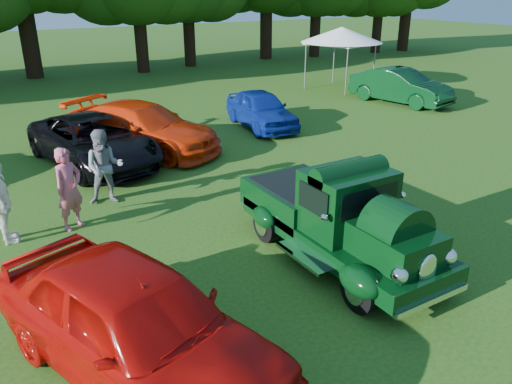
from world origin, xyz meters
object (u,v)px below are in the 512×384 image
spectator_white (2,203)px  canopy_tent (342,35)px  spectator_grey (105,167)px  red_convertible (136,323)px  spectator_pink (69,189)px  hero_pickup (338,219)px  back_car_orange (143,128)px  back_car_blue (261,109)px  back_car_black (94,141)px  back_car_green (400,86)px

spectator_white → canopy_tent: (16.56, 9.32, 1.74)m
spectator_grey → spectator_white: spectator_grey is taller
red_convertible → spectator_pink: spectator_pink is taller
hero_pickup → back_car_orange: bearing=96.2°
red_convertible → spectator_grey: bearing=58.8°
back_car_blue → spectator_pink: 9.34m
canopy_tent → back_car_orange: bearing=-157.9°
back_car_black → back_car_orange: 1.70m
back_car_black → back_car_orange: size_ratio=0.98×
canopy_tent → spectator_pink: bearing=-148.6°
back_car_orange → spectator_grey: bearing=-152.7°
back_car_orange → back_car_blue: 4.75m
hero_pickup → spectator_grey: hero_pickup is taller
hero_pickup → spectator_white: (-5.40, 3.94, 0.09)m
spectator_grey → canopy_tent: (14.23, 8.37, 1.71)m
spectator_pink → canopy_tent: (15.25, 9.32, 1.71)m
back_car_black → canopy_tent: bearing=10.7°
back_car_green → spectator_grey: bearing=-174.0°
back_car_green → spectator_pink: spectator_pink is taller
back_car_orange → spectator_white: bearing=-166.3°
spectator_grey → canopy_tent: bearing=48.2°
spectator_white → spectator_pink: bearing=-91.7°
back_car_blue → back_car_green: size_ratio=0.86×
spectator_grey → spectator_white: (-2.33, -0.95, -0.03)m
back_car_blue → spectator_white: 10.47m
red_convertible → spectator_pink: size_ratio=2.60×
hero_pickup → back_car_black: bearing=107.9°
back_car_blue → canopy_tent: 8.75m
back_car_black → canopy_tent: canopy_tent is taller
back_car_black → back_car_green: bearing=-5.4°
back_car_orange → hero_pickup: bearing=-114.7°
spectator_pink → spectator_white: 1.31m
hero_pickup → spectator_white: 6.69m
spectator_pink → canopy_tent: canopy_tent is taller
back_car_orange → spectator_pink: bearing=-156.5°
red_convertible → spectator_pink: bearing=68.0°
back_car_blue → spectator_white: bearing=-143.9°
back_car_black → spectator_grey: size_ratio=2.78×
spectator_white → canopy_tent: canopy_tent is taller
back_car_black → spectator_pink: size_ratio=2.80×
spectator_grey → back_car_black: bearing=98.2°
spectator_pink → back_car_blue: bearing=3.3°
red_convertible → back_car_black: bearing=59.6°
red_convertible → canopy_tent: 21.18m
red_convertible → spectator_grey: size_ratio=2.57×
hero_pickup → back_car_orange: size_ratio=0.90×
spectator_grey → canopy_tent: 16.59m
hero_pickup → red_convertible: (-4.33, -1.07, 0.01)m
back_car_orange → spectator_grey: size_ratio=2.85×
back_car_green → spectator_white: size_ratio=2.59×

